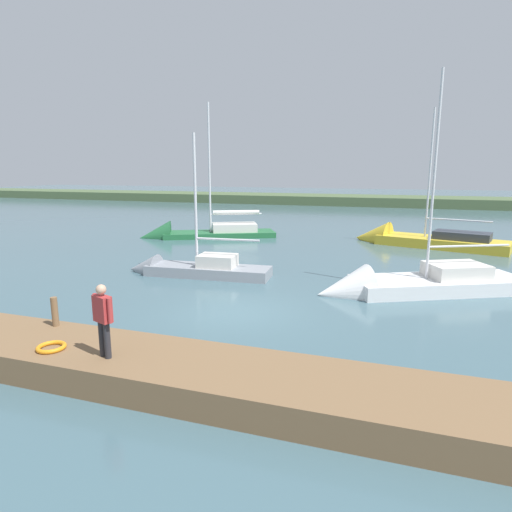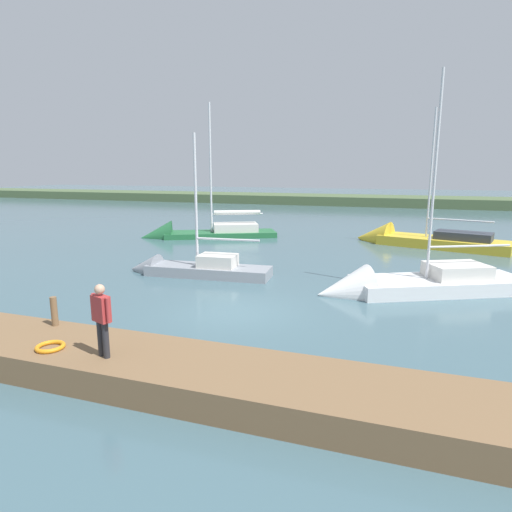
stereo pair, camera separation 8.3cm
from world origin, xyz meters
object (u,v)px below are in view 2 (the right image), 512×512
object	(u,v)px
sailboat_outer_mooring	(196,235)
sailboat_near_dock	(189,270)
life_ring_buoy	(50,347)
sailboat_behind_pier	(414,242)
mooring_post_far	(54,311)
person_on_dock	(102,316)
sailboat_inner_slip	(405,289)

from	to	relation	value
sailboat_outer_mooring	sailboat_near_dock	xyz separation A→B (m)	(-4.76, 10.21, 0.07)
life_ring_buoy	sailboat_near_dock	bearing A→B (deg)	-81.08
sailboat_behind_pier	sailboat_near_dock	distance (m)	15.39
mooring_post_far	sailboat_outer_mooring	distance (m)	19.54
mooring_post_far	person_on_dock	world-z (taller)	person_on_dock
sailboat_behind_pier	sailboat_inner_slip	size ratio (longest dim) A/B	1.02
sailboat_outer_mooring	life_ring_buoy	bearing A→B (deg)	81.19
mooring_post_far	life_ring_buoy	distance (m)	1.66
mooring_post_far	sailboat_near_dock	xyz separation A→B (m)	(0.51, -8.58, -0.86)
mooring_post_far	sailboat_near_dock	world-z (taller)	sailboat_near_dock
sailboat_near_dock	person_on_dock	size ratio (longest dim) A/B	4.20
life_ring_buoy	mooring_post_far	bearing A→B (deg)	-50.50
sailboat_outer_mooring	sailboat_near_dock	distance (m)	11.26
sailboat_outer_mooring	sailboat_near_dock	size ratio (longest dim) A/B	1.50
mooring_post_far	life_ring_buoy	world-z (taller)	mooring_post_far
sailboat_outer_mooring	person_on_dock	xyz separation A→B (m)	(-7.76, 19.99, 1.48)
mooring_post_far	sailboat_outer_mooring	world-z (taller)	sailboat_outer_mooring
mooring_post_far	sailboat_behind_pier	size ratio (longest dim) A/B	0.08
sailboat_behind_pier	sailboat_outer_mooring	size ratio (longest dim) A/B	0.92
sailboat_inner_slip	sailboat_behind_pier	bearing A→B (deg)	-119.01
person_on_dock	sailboat_outer_mooring	bearing A→B (deg)	41.22
life_ring_buoy	person_on_dock	xyz separation A→B (m)	(-1.46, -0.05, 0.90)
sailboat_inner_slip	sailboat_outer_mooring	size ratio (longest dim) A/B	0.90
mooring_post_far	sailboat_inner_slip	size ratio (longest dim) A/B	0.08
mooring_post_far	life_ring_buoy	size ratio (longest dim) A/B	1.19
life_ring_buoy	person_on_dock	world-z (taller)	person_on_dock
sailboat_outer_mooring	sailboat_inner_slip	bearing A→B (deg)	118.05
person_on_dock	sailboat_inner_slip	bearing A→B (deg)	-12.88
mooring_post_far	sailboat_inner_slip	bearing A→B (deg)	-135.69
sailboat_outer_mooring	person_on_dock	world-z (taller)	sailboat_outer_mooring
mooring_post_far	sailboat_inner_slip	distance (m)	12.41
sailboat_behind_pier	person_on_dock	distance (m)	22.67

